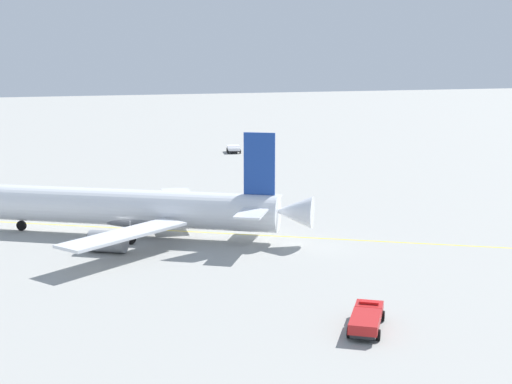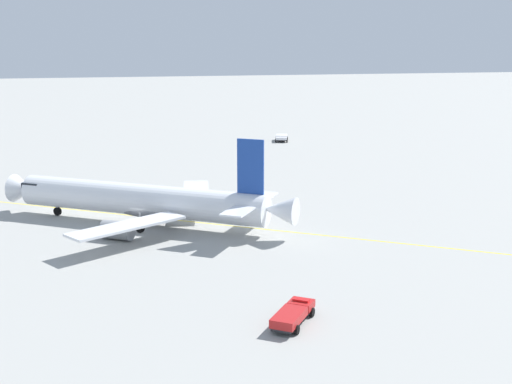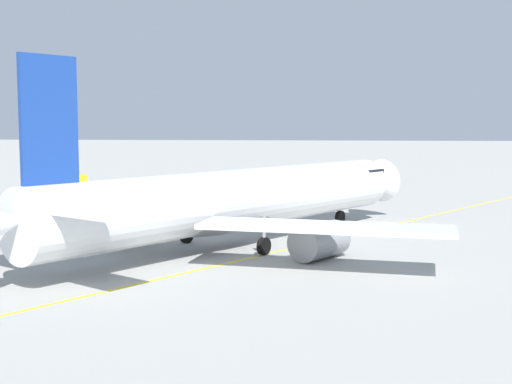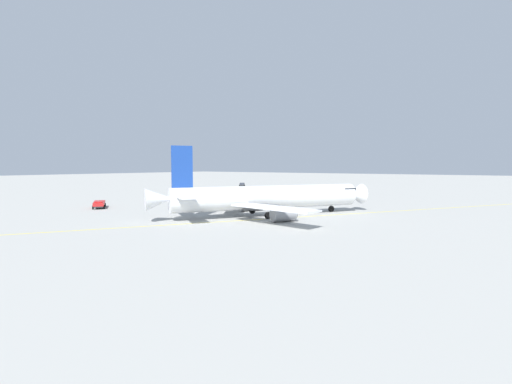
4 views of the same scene
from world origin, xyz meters
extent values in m
plane|color=#9E9E99|center=(0.00, 0.00, 0.00)|extent=(600.00, 600.00, 0.00)
cylinder|color=white|center=(-0.19, -1.13, 3.12)|extent=(29.57, 20.81, 3.87)
cone|color=white|center=(14.56, -10.55, 3.12)|extent=(4.51, 4.71, 3.67)
cone|color=white|center=(-15.20, 8.45, 3.42)|extent=(5.14, 4.92, 3.29)
cube|color=black|center=(12.71, -9.37, 3.99)|extent=(3.79, 4.06, 0.70)
ellipsoid|color=slate|center=(-1.57, -0.26, 2.05)|extent=(11.77, 9.25, 2.13)
cube|color=#193D93|center=(-12.28, 6.59, 8.21)|extent=(2.83, 1.92, 6.31)
cube|color=white|center=(-10.40, 9.54, 3.89)|extent=(5.13, 5.99, 0.20)
cube|color=white|center=(-14.17, 3.64, 3.89)|extent=(5.13, 5.99, 0.20)
cube|color=white|center=(1.85, 8.04, 2.44)|extent=(13.46, 10.28, 0.28)
cube|color=white|center=(-7.65, -6.85, 2.44)|extent=(5.20, 14.13, 0.28)
cylinder|color=gray|center=(2.90, 4.92, 1.12)|extent=(4.18, 3.74, 2.13)
cylinder|color=black|center=(4.46, 3.92, 1.12)|extent=(1.10, 1.61, 1.81)
cylinder|color=gray|center=(-4.38, -6.48, 1.12)|extent=(4.18, 3.74, 2.13)
cylinder|color=black|center=(-2.82, -7.48, 1.12)|extent=(1.10, 1.61, 1.81)
cylinder|color=#9EA0A5|center=(10.25, -7.80, 1.49)|extent=(0.20, 0.20, 1.89)
cylinder|color=black|center=(10.25, -7.80, 0.55)|extent=(1.09, 0.84, 1.10)
cylinder|color=#9EA0A5|center=(0.23, 2.55, 1.49)|extent=(0.20, 0.20, 1.89)
cylinder|color=black|center=(0.23, 2.55, 0.55)|extent=(1.09, 0.84, 1.10)
cylinder|color=#9EA0A5|center=(-3.36, -3.07, 1.49)|extent=(0.20, 0.20, 1.89)
cylinder|color=black|center=(-3.36, -3.07, 0.55)|extent=(1.09, 0.84, 1.10)
cube|color=#232326|center=(29.46, 24.01, 0.80)|extent=(8.09, 8.77, 0.20)
cube|color=yellow|center=(31.82, 26.71, 1.50)|extent=(3.69, 3.65, 1.20)
cube|color=black|center=(32.55, 27.54, 1.68)|extent=(1.83, 1.61, 0.67)
cube|color=yellow|center=(28.61, 23.03, 1.70)|extent=(6.70, 7.09, 1.60)
cube|color=red|center=(31.82, 26.71, 2.20)|extent=(1.87, 1.74, 0.16)
cylinder|color=black|center=(30.61, 27.45, 0.70)|extent=(1.13, 1.24, 1.40)
cylinder|color=black|center=(32.72, 25.61, 0.70)|extent=(1.13, 1.24, 1.40)
cylinder|color=black|center=(26.39, 22.63, 0.70)|extent=(1.13, 1.24, 1.40)
cylinder|color=black|center=(28.51, 20.79, 0.70)|extent=(1.13, 1.24, 1.40)
cube|color=#232326|center=(65.38, 54.76, 0.42)|extent=(4.10, 3.46, 0.20)
cube|color=#2D333D|center=(66.51, 55.52, 0.87)|extent=(1.98, 2.16, 0.70)
cube|color=black|center=(66.91, 55.79, 0.97)|extent=(0.92, 1.31, 0.39)
cube|color=#2D333D|center=(64.81, 54.37, 0.82)|extent=(3.11, 2.92, 0.60)
cylinder|color=black|center=(66.01, 56.27, 0.32)|extent=(0.69, 0.59, 0.64)
cylinder|color=black|center=(67.02, 54.77, 0.32)|extent=(0.69, 0.59, 0.64)
cylinder|color=black|center=(63.84, 54.81, 0.32)|extent=(0.69, 0.59, 0.64)
cylinder|color=black|center=(64.85, 53.31, 0.32)|extent=(0.69, 0.59, 0.64)
cube|color=#232326|center=(-10.53, 32.08, 0.48)|extent=(4.63, 5.67, 0.20)
cube|color=red|center=(-11.67, 30.43, 0.91)|extent=(2.59, 2.53, 0.65)
cube|color=black|center=(-12.11, 29.80, 1.00)|extent=(1.40, 1.00, 0.36)
cube|color=red|center=(-9.98, 32.87, 0.93)|extent=(3.78, 4.25, 0.70)
cube|color=red|center=(-11.67, 30.43, 1.33)|extent=(1.47, 1.27, 0.16)
cylinder|color=black|center=(-10.87, 29.87, 0.38)|extent=(0.66, 0.78, 0.76)
cylinder|color=black|center=(-12.48, 30.98, 0.38)|extent=(0.66, 0.78, 0.76)
cylinder|color=black|center=(-8.68, 33.04, 0.38)|extent=(0.66, 0.78, 0.76)
cylinder|color=black|center=(-10.29, 34.15, 0.38)|extent=(0.66, 0.78, 0.76)
cube|color=yellow|center=(-4.25, -2.45, 0.00)|extent=(112.65, 73.09, 0.01)
camera|label=1|loc=(13.97, 75.02, 18.73)|focal=51.55mm
camera|label=2|loc=(3.58, 83.61, 23.12)|focal=49.36mm
camera|label=3|loc=(-44.57, -7.34, 7.98)|focal=48.06mm
camera|label=4|loc=(-50.00, -33.71, 8.44)|focal=25.13mm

